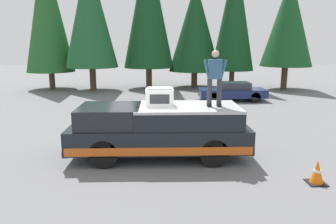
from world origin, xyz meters
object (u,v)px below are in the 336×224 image
(traffic_cone, at_px, (317,173))
(person_on_truck_bed, at_px, (215,77))
(pickup_truck, at_px, (159,130))
(compressor_unit, at_px, (159,97))
(parked_car_navy, at_px, (232,91))

(traffic_cone, bearing_deg, person_on_truck_bed, 49.52)
(pickup_truck, distance_m, compressor_unit, 1.05)
(pickup_truck, distance_m, person_on_truck_bed, 2.38)
(parked_car_navy, bearing_deg, pickup_truck, 155.69)
(compressor_unit, distance_m, traffic_cone, 4.86)
(parked_car_navy, relative_size, traffic_cone, 6.61)
(pickup_truck, height_order, person_on_truck_bed, person_on_truck_bed)
(pickup_truck, distance_m, traffic_cone, 4.60)
(traffic_cone, bearing_deg, parked_car_navy, -2.71)
(pickup_truck, height_order, traffic_cone, pickup_truck)
(parked_car_navy, xyz_separation_m, traffic_cone, (-12.37, 0.59, -0.29))
(compressor_unit, bearing_deg, traffic_cone, -118.46)
(person_on_truck_bed, bearing_deg, pickup_truck, 85.90)
(compressor_unit, bearing_deg, parked_car_navy, -24.32)
(compressor_unit, distance_m, parked_car_navy, 11.26)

